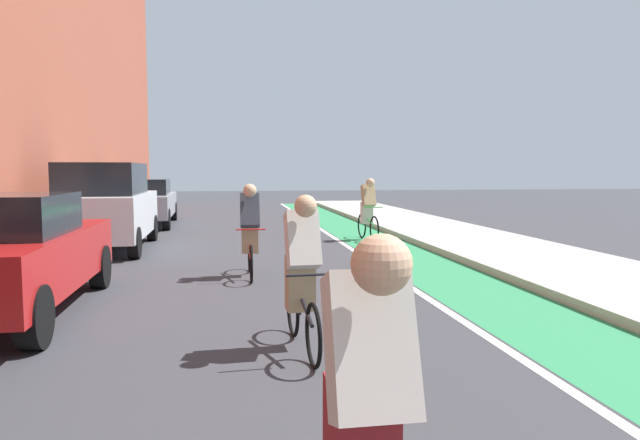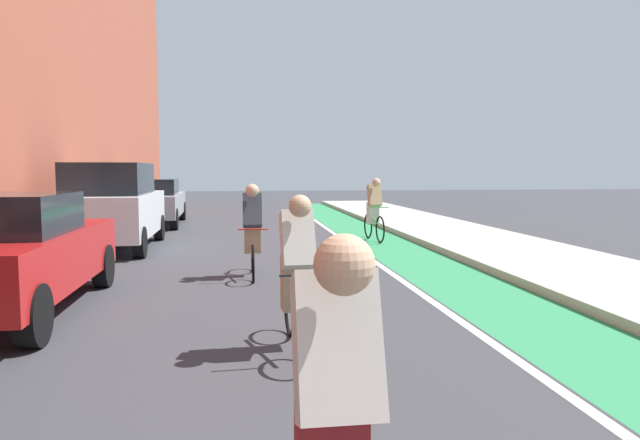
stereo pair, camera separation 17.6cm
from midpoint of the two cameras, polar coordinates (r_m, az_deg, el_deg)
ground_plane at (r=11.01m, az=-7.63°, el=-4.63°), size 81.72×81.72×0.00m
bike_lane_paint at (r=13.47m, az=6.64°, el=-2.87°), size 1.60×37.15×0.00m
lane_divider_stripe at (r=13.26m, az=2.89°, el=-2.96°), size 0.12×37.15×0.00m
sidewalk_right at (r=14.25m, az=15.67°, el=-2.31°), size 3.03×37.15×0.14m
parked_sedan_red at (r=8.25m, az=-29.34°, el=-2.91°), size 1.89×4.24×1.53m
parked_suv_white at (r=14.08m, az=-20.70°, el=1.33°), size 1.94×4.28×1.98m
parked_sedan_silver at (r=19.96m, az=-17.19°, el=1.73°), size 2.02×4.76×1.53m
cyclist_lead at (r=2.42m, az=2.45°, el=-19.83°), size 0.48×1.69×1.60m
cyclist_mid at (r=5.82m, az=-2.68°, el=-4.74°), size 0.48×1.66×1.59m
cyclist_trailing at (r=9.89m, az=-7.42°, el=-1.00°), size 0.48×1.68×1.59m
cyclist_far at (r=15.08m, az=4.40°, el=1.22°), size 0.48×1.72×1.62m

